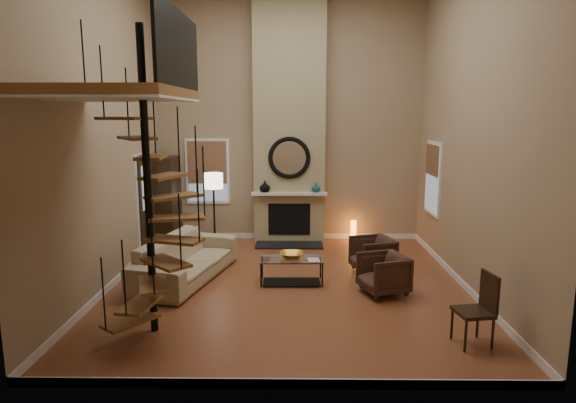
{
  "coord_description": "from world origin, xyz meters",
  "views": [
    {
      "loc": [
        0.1,
        -8.1,
        2.92
      ],
      "look_at": [
        0.0,
        0.4,
        1.4
      ],
      "focal_mm": 30.7,
      "sensor_mm": 36.0,
      "label": 1
    }
  ],
  "objects_px": {
    "armchair_near": "(376,254)",
    "coffee_table": "(292,268)",
    "floor_lamp": "(213,187)",
    "accent_lamp": "(353,231)",
    "hutch": "(168,202)",
    "side_chair": "(480,305)",
    "sofa": "(186,258)",
    "armchair_far": "(387,273)"
  },
  "relations": [
    {
      "from": "armchair_near",
      "to": "coffee_table",
      "type": "height_order",
      "value": "armchair_near"
    },
    {
      "from": "coffee_table",
      "to": "floor_lamp",
      "type": "relative_size",
      "value": 0.64
    },
    {
      "from": "coffee_table",
      "to": "accent_lamp",
      "type": "height_order",
      "value": "accent_lamp"
    },
    {
      "from": "hutch",
      "to": "armchair_near",
      "type": "height_order",
      "value": "hutch"
    },
    {
      "from": "armchair_near",
      "to": "side_chair",
      "type": "bearing_deg",
      "value": -0.29
    },
    {
      "from": "floor_lamp",
      "to": "accent_lamp",
      "type": "bearing_deg",
      "value": 18.43
    },
    {
      "from": "coffee_table",
      "to": "floor_lamp",
      "type": "height_order",
      "value": "floor_lamp"
    },
    {
      "from": "armchair_near",
      "to": "floor_lamp",
      "type": "height_order",
      "value": "floor_lamp"
    },
    {
      "from": "sofa",
      "to": "armchair_far",
      "type": "relative_size",
      "value": 3.61
    },
    {
      "from": "coffee_table",
      "to": "side_chair",
      "type": "distance_m",
      "value": 3.31
    },
    {
      "from": "accent_lamp",
      "to": "armchair_far",
      "type": "bearing_deg",
      "value": -87.55
    },
    {
      "from": "accent_lamp",
      "to": "side_chair",
      "type": "distance_m",
      "value": 5.26
    },
    {
      "from": "armchair_near",
      "to": "armchair_far",
      "type": "height_order",
      "value": "armchair_near"
    },
    {
      "from": "armchair_near",
      "to": "coffee_table",
      "type": "relative_size",
      "value": 0.65
    },
    {
      "from": "sofa",
      "to": "hutch",
      "type": "bearing_deg",
      "value": 34.6
    },
    {
      "from": "floor_lamp",
      "to": "side_chair",
      "type": "bearing_deg",
      "value": -45.8
    },
    {
      "from": "hutch",
      "to": "coffee_table",
      "type": "distance_m",
      "value": 3.94
    },
    {
      "from": "hutch",
      "to": "side_chair",
      "type": "distance_m",
      "value": 7.19
    },
    {
      "from": "floor_lamp",
      "to": "side_chair",
      "type": "distance_m",
      "value": 5.85
    },
    {
      "from": "armchair_near",
      "to": "accent_lamp",
      "type": "relative_size",
      "value": 1.51
    },
    {
      "from": "coffee_table",
      "to": "accent_lamp",
      "type": "distance_m",
      "value": 3.22
    },
    {
      "from": "armchair_far",
      "to": "coffee_table",
      "type": "relative_size",
      "value": 0.64
    },
    {
      "from": "armchair_near",
      "to": "armchair_far",
      "type": "distance_m",
      "value": 1.09
    },
    {
      "from": "accent_lamp",
      "to": "side_chair",
      "type": "relative_size",
      "value": 0.5
    },
    {
      "from": "floor_lamp",
      "to": "accent_lamp",
      "type": "height_order",
      "value": "floor_lamp"
    },
    {
      "from": "armchair_near",
      "to": "coffee_table",
      "type": "xyz_separation_m",
      "value": [
        -1.56,
        -0.61,
        -0.07
      ]
    },
    {
      "from": "floor_lamp",
      "to": "coffee_table",
      "type": "bearing_deg",
      "value": -48.98
    },
    {
      "from": "sofa",
      "to": "armchair_far",
      "type": "distance_m",
      "value": 3.51
    },
    {
      "from": "armchair_far",
      "to": "floor_lamp",
      "type": "xyz_separation_m",
      "value": [
        -3.19,
        2.35,
        1.06
      ]
    },
    {
      "from": "hutch",
      "to": "armchair_near",
      "type": "xyz_separation_m",
      "value": [
        4.37,
        -2.06,
        -0.6
      ]
    },
    {
      "from": "floor_lamp",
      "to": "accent_lamp",
      "type": "distance_m",
      "value": 3.42
    },
    {
      "from": "hutch",
      "to": "coffee_table",
      "type": "height_order",
      "value": "hutch"
    },
    {
      "from": "hutch",
      "to": "accent_lamp",
      "type": "xyz_separation_m",
      "value": [
        4.23,
        0.21,
        -0.7
      ]
    },
    {
      "from": "accent_lamp",
      "to": "side_chair",
      "type": "xyz_separation_m",
      "value": [
        0.98,
        -5.16,
        0.28
      ]
    },
    {
      "from": "armchair_near",
      "to": "floor_lamp",
      "type": "xyz_separation_m",
      "value": [
        -3.19,
        1.26,
        1.06
      ]
    },
    {
      "from": "armchair_near",
      "to": "accent_lamp",
      "type": "bearing_deg",
      "value": 167.08
    },
    {
      "from": "side_chair",
      "to": "coffee_table",
      "type": "bearing_deg",
      "value": 136.59
    },
    {
      "from": "armchair_near",
      "to": "floor_lamp",
      "type": "relative_size",
      "value": 0.42
    },
    {
      "from": "floor_lamp",
      "to": "side_chair",
      "type": "relative_size",
      "value": 1.82
    },
    {
      "from": "accent_lamp",
      "to": "armchair_near",
      "type": "bearing_deg",
      "value": -86.41
    },
    {
      "from": "armchair_far",
      "to": "side_chair",
      "type": "relative_size",
      "value": 0.75
    },
    {
      "from": "sofa",
      "to": "side_chair",
      "type": "height_order",
      "value": "side_chair"
    }
  ]
}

